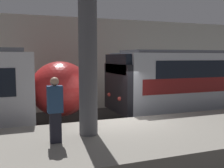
% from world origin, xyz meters
% --- Properties ---
extents(ground_plane, '(120.00, 120.00, 0.00)m').
position_xyz_m(ground_plane, '(0.00, 0.00, 0.00)').
color(ground_plane, '#282623').
extents(platform, '(40.00, 3.73, 0.90)m').
position_xyz_m(platform, '(0.00, -1.87, 0.45)').
color(platform, gray).
rests_on(platform, ground).
extents(station_rear_barrier, '(50.00, 0.15, 5.31)m').
position_xyz_m(station_rear_barrier, '(0.00, 6.44, 2.65)').
color(station_rear_barrier, '#B2AD9E').
rests_on(station_rear_barrier, ground).
extents(support_pillar_near, '(0.51, 0.51, 3.74)m').
position_xyz_m(support_pillar_near, '(-1.47, -1.47, 2.77)').
color(support_pillar_near, '#56565B').
rests_on(support_pillar_near, platform).
extents(person_waiting, '(0.38, 0.24, 1.67)m').
position_xyz_m(person_waiting, '(-2.44, -1.88, 1.78)').
color(person_waiting, black).
rests_on(person_waiting, platform).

